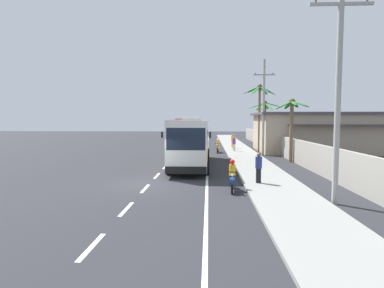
{
  "coord_description": "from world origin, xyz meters",
  "views": [
    {
      "loc": [
        3.29,
        -17.19,
        3.59
      ],
      "look_at": [
        2.01,
        7.34,
        1.7
      ],
      "focal_mm": 29.63,
      "sensor_mm": 36.0,
      "label": 1
    }
  ],
  "objects_px": {
    "motorcycle_beside_bus": "(218,147)",
    "pedestrian_midwalk": "(233,141)",
    "motorcycle_trailing": "(232,178)",
    "utility_pole_nearest": "(339,80)",
    "utility_pole_mid": "(264,106)",
    "pedestrian_far_walk": "(234,143)",
    "coach_bus_far_lane": "(180,128)",
    "palm_third": "(259,102)",
    "pedestrian_near_kerb": "(259,167)",
    "coach_bus_foreground": "(191,140)",
    "roadside_building": "(323,132)",
    "palm_second": "(292,116)",
    "palm_nearest": "(265,116)"
  },
  "relations": [
    {
      "from": "coach_bus_foreground",
      "to": "palm_nearest",
      "type": "distance_m",
      "value": 16.0
    },
    {
      "from": "pedestrian_near_kerb",
      "to": "utility_pole_mid",
      "type": "xyz_separation_m",
      "value": [
        2.72,
        14.65,
        3.94
      ]
    },
    {
      "from": "roadside_building",
      "to": "pedestrian_far_walk",
      "type": "bearing_deg",
      "value": -173.95
    },
    {
      "from": "coach_bus_foreground",
      "to": "roadside_building",
      "type": "height_order",
      "value": "roadside_building"
    },
    {
      "from": "utility_pole_nearest",
      "to": "palm_third",
      "type": "distance_m",
      "value": 22.3
    },
    {
      "from": "pedestrian_midwalk",
      "to": "utility_pole_nearest",
      "type": "bearing_deg",
      "value": 167.81
    },
    {
      "from": "motorcycle_trailing",
      "to": "pedestrian_far_walk",
      "type": "xyz_separation_m",
      "value": [
        1.63,
        19.23,
        0.31
      ]
    },
    {
      "from": "pedestrian_near_kerb",
      "to": "pedestrian_far_walk",
      "type": "height_order",
      "value": "pedestrian_near_kerb"
    },
    {
      "from": "utility_pole_mid",
      "to": "roadside_building",
      "type": "height_order",
      "value": "utility_pole_mid"
    },
    {
      "from": "palm_third",
      "to": "roadside_building",
      "type": "height_order",
      "value": "palm_third"
    },
    {
      "from": "utility_pole_mid",
      "to": "palm_second",
      "type": "distance_m",
      "value": 5.2
    },
    {
      "from": "coach_bus_far_lane",
      "to": "utility_pole_nearest",
      "type": "relative_size",
      "value": 1.17
    },
    {
      "from": "pedestrian_far_walk",
      "to": "utility_pole_nearest",
      "type": "bearing_deg",
      "value": -85.95
    },
    {
      "from": "palm_second",
      "to": "coach_bus_foreground",
      "type": "bearing_deg",
      "value": -163.26
    },
    {
      "from": "coach_bus_foreground",
      "to": "utility_pole_mid",
      "type": "distance_m",
      "value": 10.44
    },
    {
      "from": "motorcycle_trailing",
      "to": "utility_pole_nearest",
      "type": "bearing_deg",
      "value": -29.51
    },
    {
      "from": "palm_second",
      "to": "palm_third",
      "type": "relative_size",
      "value": 0.71
    },
    {
      "from": "pedestrian_far_walk",
      "to": "palm_second",
      "type": "height_order",
      "value": "palm_second"
    },
    {
      "from": "pedestrian_far_walk",
      "to": "palm_third",
      "type": "height_order",
      "value": "palm_third"
    },
    {
      "from": "motorcycle_beside_bus",
      "to": "pedestrian_midwalk",
      "type": "xyz_separation_m",
      "value": [
        1.93,
        4.46,
        0.39
      ]
    },
    {
      "from": "motorcycle_beside_bus",
      "to": "palm_third",
      "type": "height_order",
      "value": "palm_third"
    },
    {
      "from": "coach_bus_foreground",
      "to": "roadside_building",
      "type": "distance_m",
      "value": 18.29
    },
    {
      "from": "motorcycle_trailing",
      "to": "motorcycle_beside_bus",
      "type": "bearing_deg",
      "value": 90.55
    },
    {
      "from": "pedestrian_midwalk",
      "to": "coach_bus_far_lane",
      "type": "bearing_deg",
      "value": 4.75
    },
    {
      "from": "pedestrian_far_walk",
      "to": "roadside_building",
      "type": "bearing_deg",
      "value": 3.42
    },
    {
      "from": "motorcycle_beside_bus",
      "to": "utility_pole_mid",
      "type": "relative_size",
      "value": 0.21
    },
    {
      "from": "coach_bus_foreground",
      "to": "pedestrian_far_walk",
      "type": "height_order",
      "value": "coach_bus_foreground"
    },
    {
      "from": "motorcycle_trailing",
      "to": "palm_third",
      "type": "distance_m",
      "value": 21.02
    },
    {
      "from": "motorcycle_beside_bus",
      "to": "pedestrian_far_walk",
      "type": "relative_size",
      "value": 1.25
    },
    {
      "from": "pedestrian_near_kerb",
      "to": "motorcycle_beside_bus",
      "type": "bearing_deg",
      "value": 167.88
    },
    {
      "from": "motorcycle_beside_bus",
      "to": "pedestrian_midwalk",
      "type": "height_order",
      "value": "pedestrian_midwalk"
    },
    {
      "from": "utility_pole_mid",
      "to": "utility_pole_nearest",
      "type": "bearing_deg",
      "value": -90.27
    },
    {
      "from": "palm_second",
      "to": "palm_nearest",
      "type": "bearing_deg",
      "value": 91.61
    },
    {
      "from": "coach_bus_far_lane",
      "to": "palm_third",
      "type": "distance_m",
      "value": 25.67
    },
    {
      "from": "utility_pole_nearest",
      "to": "motorcycle_trailing",
      "type": "bearing_deg",
      "value": 150.49
    },
    {
      "from": "coach_bus_foreground",
      "to": "motorcycle_trailing",
      "type": "relative_size",
      "value": 6.1
    },
    {
      "from": "pedestrian_far_walk",
      "to": "utility_pole_mid",
      "type": "height_order",
      "value": "utility_pole_mid"
    },
    {
      "from": "pedestrian_midwalk",
      "to": "utility_pole_mid",
      "type": "bearing_deg",
      "value": -177.99
    },
    {
      "from": "coach_bus_far_lane",
      "to": "palm_third",
      "type": "height_order",
      "value": "palm_third"
    },
    {
      "from": "pedestrian_far_walk",
      "to": "palm_second",
      "type": "distance_m",
      "value": 9.56
    },
    {
      "from": "coach_bus_far_lane",
      "to": "motorcycle_beside_bus",
      "type": "relative_size",
      "value": 5.96
    },
    {
      "from": "pedestrian_near_kerb",
      "to": "palm_nearest",
      "type": "distance_m",
      "value": 21.57
    },
    {
      "from": "pedestrian_far_walk",
      "to": "palm_third",
      "type": "distance_m",
      "value": 5.47
    },
    {
      "from": "motorcycle_beside_bus",
      "to": "roadside_building",
      "type": "relative_size",
      "value": 0.13
    },
    {
      "from": "pedestrian_near_kerb",
      "to": "pedestrian_midwalk",
      "type": "xyz_separation_m",
      "value": [
        0.22,
        21.66,
        0.03
      ]
    },
    {
      "from": "motorcycle_beside_bus",
      "to": "palm_second",
      "type": "distance_m",
      "value": 10.07
    },
    {
      "from": "pedestrian_midwalk",
      "to": "pedestrian_far_walk",
      "type": "xyz_separation_m",
      "value": [
        -0.12,
        -3.79,
        -0.07
      ]
    },
    {
      "from": "pedestrian_midwalk",
      "to": "palm_nearest",
      "type": "height_order",
      "value": "palm_nearest"
    },
    {
      "from": "pedestrian_near_kerb",
      "to": "roadside_building",
      "type": "bearing_deg",
      "value": 134.24
    },
    {
      "from": "coach_bus_foreground",
      "to": "pedestrian_midwalk",
      "type": "relative_size",
      "value": 7.01
    }
  ]
}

